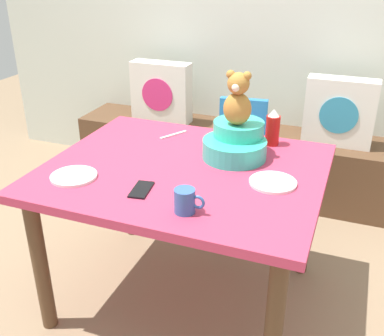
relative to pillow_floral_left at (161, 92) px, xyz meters
name	(u,v)px	position (x,y,z in m)	size (l,w,h in m)	color
ground_plane	(185,295)	(0.68, -1.24, -0.68)	(8.00, 8.00, 0.00)	#8C7256
back_wall	(267,3)	(0.68, 0.29, 0.62)	(4.40, 0.10, 2.60)	silver
window_bench	(249,160)	(0.68, 0.02, -0.45)	(2.60, 0.44, 0.46)	brown
pillow_floral_left	(161,92)	(0.00, 0.00, 0.00)	(0.44, 0.15, 0.44)	white
pillow_floral_right	(340,112)	(1.27, 0.00, 0.00)	(0.44, 0.15, 0.44)	white
book_stack	(247,127)	(0.65, 0.02, -0.19)	(0.20, 0.14, 0.06)	olive
dining_table	(184,186)	(0.68, -1.24, -0.04)	(1.24, 1.03, 0.74)	#B73351
highchair	(239,146)	(0.72, -0.42, -0.16)	(0.35, 0.48, 0.79)	#2672B2
infant_seat_teal	(236,142)	(0.86, -1.04, 0.13)	(0.30, 0.33, 0.16)	#33BEA1
teddy_bear	(238,100)	(0.86, -1.04, 0.34)	(0.13, 0.12, 0.25)	#AC7933
ketchup_bottle	(273,128)	(0.99, -0.84, 0.15)	(0.07, 0.07, 0.18)	red
coffee_mug	(185,201)	(0.83, -1.60, 0.11)	(0.12, 0.08, 0.09)	#335999
dinner_plate_near	(74,176)	(0.28, -1.51, 0.07)	(0.20, 0.20, 0.01)	white
dinner_plate_far	(273,182)	(1.09, -1.26, 0.07)	(0.20, 0.20, 0.01)	white
cell_phone	(141,190)	(0.60, -1.51, 0.06)	(0.07, 0.14, 0.01)	black
table_fork	(173,135)	(0.48, -0.90, 0.06)	(0.02, 0.17, 0.01)	silver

